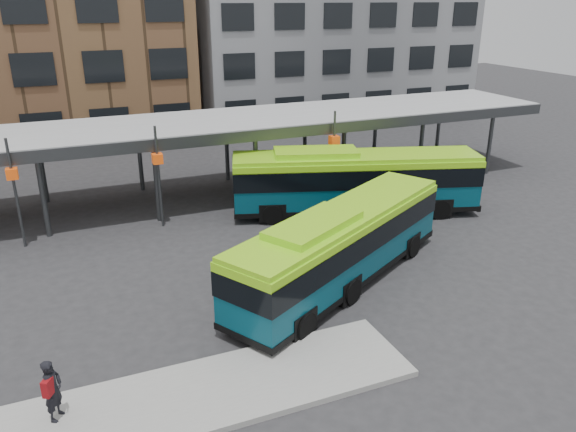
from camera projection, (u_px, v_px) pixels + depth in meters
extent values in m
plane|color=#28282B|center=(305.00, 311.00, 19.38)|extent=(120.00, 120.00, 0.00)
cube|color=gray|center=(163.00, 405.00, 14.78)|extent=(14.00, 3.00, 0.18)
cube|color=#999B9E|center=(202.00, 124.00, 29.08)|extent=(40.00, 6.00, 0.35)
cube|color=#383A3D|center=(219.00, 139.00, 26.56)|extent=(40.00, 0.15, 0.55)
cylinder|color=#383A3D|center=(43.00, 196.00, 24.81)|extent=(0.24, 0.24, 3.80)
cylinder|color=#383A3D|center=(42.00, 167.00, 29.10)|extent=(0.24, 0.24, 3.80)
cylinder|color=#383A3D|center=(157.00, 183.00, 26.62)|extent=(0.24, 0.24, 3.80)
cylinder|color=#383A3D|center=(140.00, 157.00, 30.91)|extent=(0.24, 0.24, 3.80)
cylinder|color=#383A3D|center=(256.00, 171.00, 28.42)|extent=(0.24, 0.24, 3.80)
cylinder|color=#383A3D|center=(227.00, 148.00, 32.71)|extent=(0.24, 0.24, 3.80)
cylinder|color=#383A3D|center=(343.00, 161.00, 30.23)|extent=(0.24, 0.24, 3.80)
cylinder|color=#383A3D|center=(305.00, 140.00, 34.52)|extent=(0.24, 0.24, 3.80)
cylinder|color=#383A3D|center=(421.00, 151.00, 32.04)|extent=(0.24, 0.24, 3.80)
cylinder|color=#383A3D|center=(375.00, 133.00, 36.33)|extent=(0.24, 0.24, 3.80)
cylinder|color=#383A3D|center=(490.00, 143.00, 33.85)|extent=(0.24, 0.24, 3.80)
cylinder|color=#383A3D|center=(439.00, 127.00, 38.14)|extent=(0.24, 0.24, 3.80)
cylinder|color=#383A3D|center=(16.00, 194.00, 23.58)|extent=(0.12, 0.12, 4.80)
cube|color=#C3410B|center=(12.00, 174.00, 23.25)|extent=(0.45, 0.45, 0.45)
cylinder|color=#383A3D|center=(159.00, 178.00, 25.75)|extent=(0.12, 0.12, 4.80)
cube|color=#C3410B|center=(157.00, 159.00, 25.42)|extent=(0.45, 0.45, 0.45)
cylinder|color=#383A3D|center=(334.00, 157.00, 29.00)|extent=(0.12, 0.12, 4.80)
cube|color=#C3410B|center=(334.00, 140.00, 28.67)|extent=(0.45, 0.45, 0.45)
cube|color=#074051|center=(342.00, 246.00, 20.83)|extent=(10.87, 7.57, 2.33)
cube|color=black|center=(342.00, 235.00, 20.66)|extent=(10.93, 7.64, 0.89)
cube|color=#8CDD16|center=(343.00, 215.00, 20.37)|extent=(10.82, 7.49, 0.19)
cube|color=#8CDD16|center=(314.00, 226.00, 18.93)|extent=(4.07, 3.31, 0.33)
cube|color=black|center=(341.00, 272.00, 21.22)|extent=(10.94, 7.65, 0.22)
cylinder|color=black|center=(412.00, 246.00, 23.32)|extent=(0.95, 0.71, 0.93)
cylinder|color=black|center=(365.00, 233.00, 24.61)|extent=(0.95, 0.71, 0.93)
cylinder|color=black|center=(351.00, 291.00, 19.73)|extent=(0.95, 0.71, 0.93)
cylinder|color=black|center=(299.00, 273.00, 21.02)|extent=(0.95, 0.71, 0.93)
cylinder|color=black|center=(305.00, 326.00, 17.67)|extent=(0.95, 0.71, 0.93)
cylinder|color=black|center=(250.00, 304.00, 18.95)|extent=(0.95, 0.71, 0.93)
cube|color=#074051|center=(355.00, 182.00, 27.69)|extent=(12.12, 6.02, 2.49)
cube|color=black|center=(356.00, 173.00, 27.51)|extent=(12.19, 6.09, 0.94)
cube|color=#8CDD16|center=(356.00, 156.00, 27.20)|extent=(12.09, 5.92, 0.20)
cube|color=#8CDD16|center=(316.00, 153.00, 26.97)|extent=(4.33, 2.92, 0.35)
cube|color=black|center=(354.00, 204.00, 28.10)|extent=(12.20, 6.09, 0.24)
cylinder|color=black|center=(440.00, 209.00, 27.29)|extent=(1.04, 0.59, 0.99)
cylinder|color=black|center=(424.00, 193.00, 29.54)|extent=(1.04, 0.59, 0.99)
cylinder|color=black|center=(335.00, 213.00, 26.87)|extent=(1.04, 0.59, 0.99)
cylinder|color=black|center=(327.00, 196.00, 29.12)|extent=(1.04, 0.59, 0.99)
cylinder|color=black|center=(273.00, 215.00, 26.62)|extent=(1.04, 0.59, 0.99)
cylinder|color=black|center=(270.00, 198.00, 28.87)|extent=(1.04, 0.59, 0.99)
imported|color=black|center=(53.00, 390.00, 13.93)|extent=(0.66, 0.74, 1.69)
cube|color=maroon|center=(48.00, 387.00, 13.69)|extent=(0.31, 0.36, 0.45)
imported|color=slate|center=(387.00, 171.00, 33.64)|extent=(1.67, 0.77, 0.84)
imported|color=slate|center=(397.00, 168.00, 34.01)|extent=(1.61, 0.52, 0.96)
imported|color=slate|center=(408.00, 167.00, 34.29)|extent=(1.77, 1.03, 0.88)
imported|color=slate|center=(422.00, 165.00, 34.53)|extent=(1.69, 0.82, 0.98)
imported|color=slate|center=(434.00, 167.00, 34.28)|extent=(1.81, 0.91, 0.91)
imported|color=slate|center=(430.00, 164.00, 34.78)|extent=(1.56, 0.53, 0.93)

